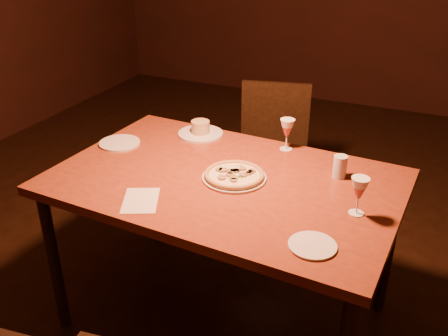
% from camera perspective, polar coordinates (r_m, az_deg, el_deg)
% --- Properties ---
extents(floor, '(7.00, 7.00, 0.00)m').
position_cam_1_polar(floor, '(2.87, 3.48, -14.97)').
color(floor, black).
rests_on(floor, ground).
extents(dining_table, '(1.62, 1.10, 0.84)m').
position_cam_1_polar(dining_table, '(2.32, 0.09, -2.74)').
color(dining_table, '#933B1F').
rests_on(dining_table, floor).
extents(chair_far, '(0.55, 0.55, 0.94)m').
position_cam_1_polar(chair_far, '(3.32, 5.49, 2.23)').
color(chair_far, black).
rests_on(chair_far, floor).
extents(pizza_plate, '(0.29, 0.29, 0.03)m').
position_cam_1_polar(pizza_plate, '(2.27, 1.18, -0.84)').
color(pizza_plate, silver).
rests_on(pizza_plate, dining_table).
extents(ramekin_saucer, '(0.25, 0.25, 0.08)m').
position_cam_1_polar(ramekin_saucer, '(2.74, -2.70, 4.33)').
color(ramekin_saucer, silver).
rests_on(ramekin_saucer, dining_table).
extents(wine_glass_far, '(0.07, 0.07, 0.16)m').
position_cam_1_polar(wine_glass_far, '(2.55, 7.19, 3.81)').
color(wine_glass_far, '#B24E4A').
rests_on(wine_glass_far, dining_table).
extents(wine_glass_right, '(0.07, 0.07, 0.16)m').
position_cam_1_polar(wine_glass_right, '(2.05, 15.11, -3.12)').
color(wine_glass_right, '#B24E4A').
rests_on(wine_glass_right, dining_table).
extents(water_tumbler, '(0.06, 0.06, 0.11)m').
position_cam_1_polar(water_tumbler, '(2.33, 13.11, 0.16)').
color(water_tumbler, silver).
rests_on(water_tumbler, dining_table).
extents(side_plate_left, '(0.21, 0.21, 0.01)m').
position_cam_1_polar(side_plate_left, '(2.68, -11.86, 2.82)').
color(side_plate_left, silver).
rests_on(side_plate_left, dining_table).
extents(side_plate_near, '(0.18, 0.18, 0.01)m').
position_cam_1_polar(side_plate_near, '(1.86, 10.07, -8.72)').
color(side_plate_near, silver).
rests_on(side_plate_near, dining_table).
extents(menu_card, '(0.22, 0.25, 0.00)m').
position_cam_1_polar(menu_card, '(2.14, -9.51, -3.67)').
color(menu_card, beige).
rests_on(menu_card, dining_table).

